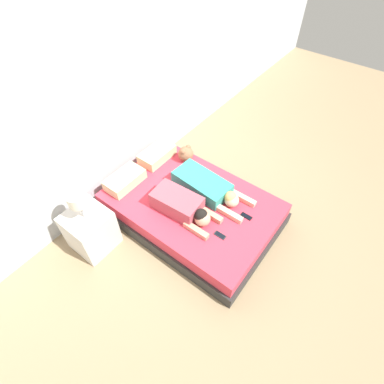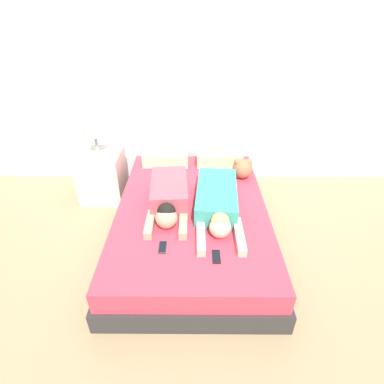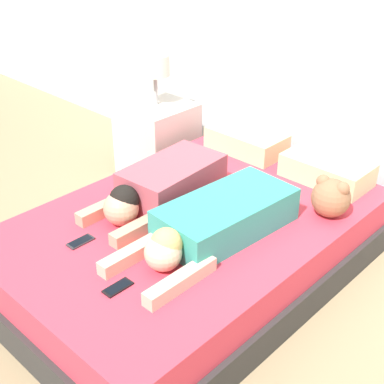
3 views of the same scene
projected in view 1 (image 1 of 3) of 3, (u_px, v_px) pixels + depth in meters
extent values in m
plane|color=#9E8460|center=(192.00, 218.00, 4.13)|extent=(12.00, 12.00, 0.00)
cube|color=silver|center=(112.00, 104.00, 3.66)|extent=(12.00, 0.06, 2.60)
cube|color=#2D2D2D|center=(192.00, 213.00, 4.06)|extent=(1.48, 2.18, 0.19)
cube|color=#DB384C|center=(192.00, 205.00, 3.92)|extent=(1.42, 2.12, 0.20)
cube|color=beige|center=(125.00, 180.00, 3.97)|extent=(0.53, 0.30, 0.15)
cube|color=beige|center=(157.00, 154.00, 4.31)|extent=(0.53, 0.30, 0.15)
cube|color=#B24C59|center=(177.00, 202.00, 3.67)|extent=(0.38, 0.63, 0.22)
sphere|color=tan|center=(203.00, 219.00, 3.52)|extent=(0.19, 0.19, 0.19)
sphere|color=black|center=(201.00, 215.00, 3.50)|extent=(0.16, 0.16, 0.16)
cube|color=tan|center=(196.00, 230.00, 3.49)|extent=(0.07, 0.33, 0.07)
cube|color=tan|center=(210.00, 214.00, 3.64)|extent=(0.07, 0.33, 0.07)
cube|color=teal|center=(202.00, 184.00, 3.90)|extent=(0.43, 0.78, 0.19)
sphere|color=beige|center=(232.00, 200.00, 3.72)|extent=(0.18, 0.18, 0.18)
sphere|color=#D8B266|center=(231.00, 197.00, 3.70)|extent=(0.16, 0.16, 0.16)
cube|color=beige|center=(227.00, 213.00, 3.66)|extent=(0.07, 0.42, 0.07)
cube|color=beige|center=(241.00, 197.00, 3.83)|extent=(0.07, 0.42, 0.07)
cube|color=#2D2D33|center=(220.00, 235.00, 3.48)|extent=(0.06, 0.14, 0.01)
cube|color=black|center=(220.00, 235.00, 3.47)|extent=(0.05, 0.12, 0.00)
cube|color=black|center=(246.00, 216.00, 3.66)|extent=(0.06, 0.14, 0.01)
cube|color=black|center=(246.00, 216.00, 3.66)|extent=(0.05, 0.12, 0.00)
sphere|color=#996647|center=(186.00, 154.00, 4.26)|extent=(0.22, 0.22, 0.22)
sphere|color=#996647|center=(183.00, 152.00, 4.17)|extent=(0.08, 0.08, 0.08)
sphere|color=#996647|center=(188.00, 147.00, 4.23)|extent=(0.08, 0.08, 0.08)
cube|color=beige|center=(91.00, 230.00, 3.65)|extent=(0.49, 0.49, 0.57)
cylinder|color=#999999|center=(82.00, 210.00, 3.35)|extent=(0.03, 0.03, 0.23)
cylinder|color=silver|center=(77.00, 199.00, 3.21)|extent=(0.22, 0.22, 0.15)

